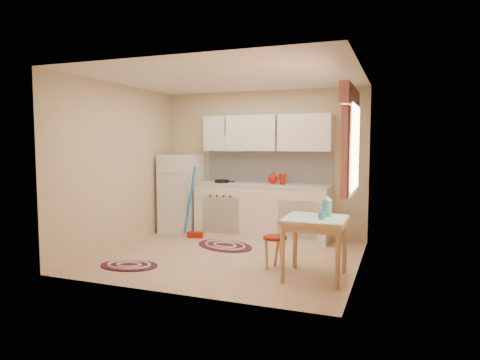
% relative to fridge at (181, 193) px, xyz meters
% --- Properties ---
extents(room_shell, '(3.64, 3.60, 2.52)m').
position_rel_fridge_xyz_m(room_shell, '(1.56, -1.01, 0.90)').
color(room_shell, tan).
rests_on(room_shell, ground).
extents(fridge, '(0.65, 0.60, 1.40)m').
position_rel_fridge_xyz_m(fridge, '(0.00, 0.00, 0.00)').
color(fridge, silver).
rests_on(fridge, ground).
extents(broom, '(0.30, 0.17, 1.20)m').
position_rel_fridge_xyz_m(broom, '(0.45, -0.35, -0.10)').
color(broom, blue).
rests_on(broom, ground).
extents(base_cabinets, '(2.25, 0.60, 0.88)m').
position_rel_fridge_xyz_m(base_cabinets, '(1.50, 0.05, -0.26)').
color(base_cabinets, '#EFE5D0').
rests_on(base_cabinets, ground).
extents(countertop, '(2.27, 0.62, 0.04)m').
position_rel_fridge_xyz_m(countertop, '(1.50, 0.05, 0.20)').
color(countertop, beige).
rests_on(countertop, base_cabinets).
extents(frying_pan, '(0.29, 0.29, 0.05)m').
position_rel_fridge_xyz_m(frying_pan, '(0.79, 0.00, 0.24)').
color(frying_pan, black).
rests_on(frying_pan, countertop).
extents(red_kettle, '(0.19, 0.17, 0.18)m').
position_rel_fridge_xyz_m(red_kettle, '(1.69, 0.05, 0.31)').
color(red_kettle, '#931305').
rests_on(red_kettle, countertop).
extents(red_canister, '(0.13, 0.13, 0.16)m').
position_rel_fridge_xyz_m(red_canister, '(1.86, 0.05, 0.30)').
color(red_canister, '#931305').
rests_on(red_canister, countertop).
extents(table, '(0.72, 0.72, 0.72)m').
position_rel_fridge_xyz_m(table, '(2.74, -1.78, -0.34)').
color(table, tan).
rests_on(table, ground).
extents(stool, '(0.31, 0.31, 0.42)m').
position_rel_fridge_xyz_m(stool, '(2.20, -1.58, -0.49)').
color(stool, '#931305').
rests_on(stool, ground).
extents(coffee_pot, '(0.15, 0.13, 0.27)m').
position_rel_fridge_xyz_m(coffee_pot, '(2.86, -1.66, 0.16)').
color(coffee_pot, teal).
rests_on(coffee_pot, table).
extents(mug, '(0.08, 0.08, 0.10)m').
position_rel_fridge_xyz_m(mug, '(2.84, -1.88, 0.07)').
color(mug, teal).
rests_on(mug, table).
extents(rug_center, '(1.18, 1.02, 0.02)m').
position_rel_fridge_xyz_m(rug_center, '(1.14, -0.71, -0.69)').
color(rug_center, maroon).
rests_on(rug_center, ground).
extents(rug_left, '(0.84, 0.62, 0.02)m').
position_rel_fridge_xyz_m(rug_left, '(0.38, -2.15, -0.69)').
color(rug_left, maroon).
rests_on(rug_left, ground).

